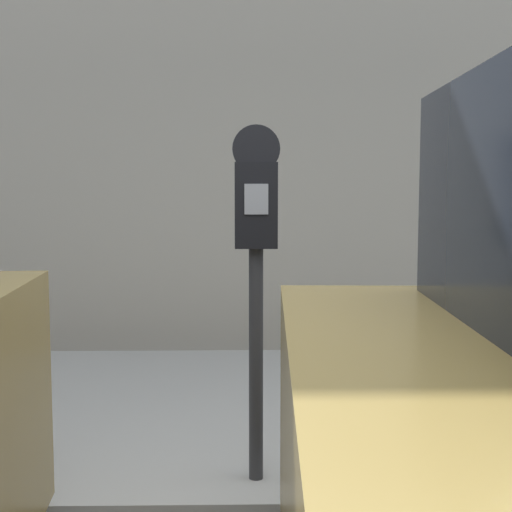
% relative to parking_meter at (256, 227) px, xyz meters
% --- Properties ---
extents(sidewalk, '(24.00, 2.80, 0.15)m').
position_rel_parking_meter_xyz_m(sidewalk, '(0.46, 1.13, -1.21)').
color(sidewalk, '#ADAAA3').
rests_on(sidewalk, ground_plane).
extents(building_facade, '(24.00, 0.30, 4.87)m').
position_rel_parking_meter_xyz_m(building_facade, '(0.46, 3.31, 1.15)').
color(building_facade, beige).
rests_on(building_facade, ground_plane).
extents(parking_meter, '(0.20, 0.16, 1.57)m').
position_rel_parking_meter_xyz_m(parking_meter, '(0.00, 0.00, 0.00)').
color(parking_meter, '#2D2D30').
rests_on(parking_meter, sidewalk).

